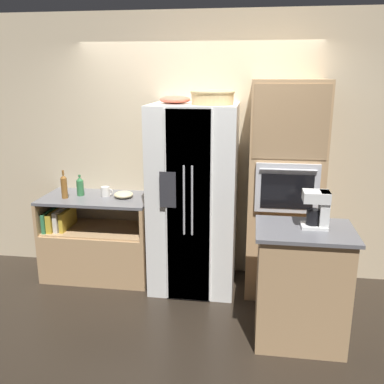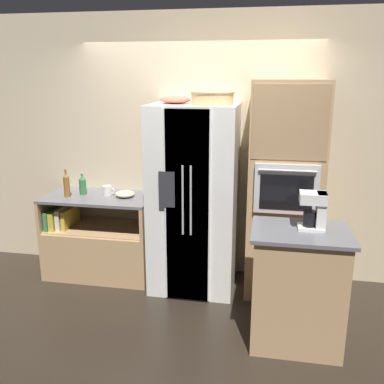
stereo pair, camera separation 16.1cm
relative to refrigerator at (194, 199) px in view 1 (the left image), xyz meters
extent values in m
plane|color=black|center=(-0.01, -0.02, -0.95)|extent=(20.00, 20.00, 0.00)
cube|color=beige|center=(-0.01, 0.41, 0.45)|extent=(12.00, 0.06, 2.80)
cube|color=tan|center=(-1.06, 0.07, -0.68)|extent=(1.16, 0.64, 0.54)
cube|color=tan|center=(-1.06, 0.07, -0.41)|extent=(1.12, 0.58, 0.02)
cube|color=tan|center=(-1.63, 0.07, -0.24)|extent=(0.04, 0.64, 0.34)
cube|color=tan|center=(-0.50, 0.07, -0.24)|extent=(0.04, 0.64, 0.34)
cube|color=slate|center=(-1.06, 0.07, -0.06)|extent=(1.16, 0.64, 0.03)
cube|color=#337A4C|center=(-1.57, 0.03, -0.30)|extent=(0.04, 0.48, 0.20)
cube|color=gold|center=(-1.52, 0.03, -0.30)|extent=(0.06, 0.44, 0.20)
cube|color=silver|center=(-1.45, 0.03, -0.29)|extent=(0.05, 0.41, 0.22)
cube|color=gold|center=(-1.39, 0.03, -0.30)|extent=(0.04, 0.38, 0.20)
cube|color=white|center=(0.00, 0.01, 0.00)|extent=(0.85, 0.74, 1.90)
cube|color=white|center=(-0.01, -0.37, 0.00)|extent=(0.42, 0.02, 1.86)
cube|color=white|center=(0.01, -0.37, 0.00)|extent=(0.42, 0.02, 1.86)
cylinder|color=#B2B2B7|center=(-0.04, -0.40, 0.09)|extent=(0.02, 0.02, 0.66)
cylinder|color=#B2B2B7|center=(0.04, -0.40, 0.09)|extent=(0.02, 0.02, 0.66)
cube|color=#2D2D33|center=(-0.19, -0.39, 0.19)|extent=(0.15, 0.01, 0.34)
cube|color=tan|center=(0.90, 0.05, 0.12)|extent=(0.70, 0.66, 2.13)
cube|color=silver|center=(0.90, -0.30, 0.22)|extent=(0.57, 0.04, 0.46)
cube|color=black|center=(0.90, -0.32, 0.20)|extent=(0.47, 0.01, 0.32)
cylinder|color=#B2B2B7|center=(0.90, -0.34, 0.40)|extent=(0.50, 0.02, 0.02)
cube|color=#A68259|center=(0.90, -0.28, 0.82)|extent=(0.66, 0.01, 0.66)
cube|color=tan|center=(1.01, -0.86, -0.47)|extent=(0.72, 0.54, 0.96)
cube|color=slate|center=(1.01, -0.86, 0.03)|extent=(0.78, 0.59, 0.03)
cylinder|color=tan|center=(0.18, -0.08, 1.01)|extent=(0.39, 0.39, 0.11)
torus|color=tan|center=(0.18, -0.08, 1.06)|extent=(0.41, 0.41, 0.03)
ellipsoid|color=#DB664C|center=(-0.19, 0.01, 0.99)|extent=(0.30, 0.30, 0.08)
cylinder|color=#33723F|center=(-1.25, 0.10, 0.04)|extent=(0.08, 0.08, 0.16)
cone|color=#33723F|center=(-1.25, 0.10, 0.14)|extent=(0.08, 0.08, 0.04)
cylinder|color=#33723F|center=(-1.25, 0.10, 0.17)|extent=(0.03, 0.03, 0.02)
cylinder|color=brown|center=(-1.38, -0.02, 0.06)|extent=(0.07, 0.07, 0.22)
cone|color=brown|center=(-1.38, -0.02, 0.19)|extent=(0.07, 0.07, 0.04)
cylinder|color=brown|center=(-1.38, -0.02, 0.23)|extent=(0.02, 0.02, 0.05)
cylinder|color=silver|center=(-0.98, 0.11, 0.01)|extent=(0.09, 0.09, 0.10)
torus|color=silver|center=(-0.93, 0.11, 0.01)|extent=(0.07, 0.01, 0.07)
ellipsoid|color=beige|center=(-0.77, 0.08, -0.01)|extent=(0.20, 0.20, 0.07)
cube|color=white|center=(1.08, -0.81, 0.06)|extent=(0.20, 0.17, 0.02)
cylinder|color=black|center=(1.07, -0.81, 0.13)|extent=(0.10, 0.10, 0.13)
cube|color=white|center=(1.15, -0.81, 0.19)|extent=(0.07, 0.14, 0.30)
cube|color=white|center=(1.08, -0.81, 0.30)|extent=(0.20, 0.17, 0.08)
camera|label=1|loc=(0.58, -4.13, 1.23)|focal=40.00mm
camera|label=2|loc=(0.74, -4.11, 1.23)|focal=40.00mm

